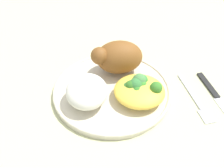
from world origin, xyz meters
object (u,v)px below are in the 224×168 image
plate (112,90)px  fork (196,99)px  mac_cheese_with_broccoli (139,89)px  rice_pile (87,91)px  roasted_chicken (118,57)px  knife (217,96)px

plate → fork: (-0.17, 0.04, -0.00)m
mac_cheese_with_broccoli → fork: bearing=174.8°
rice_pile → roasted_chicken: bearing=-128.8°
rice_pile → fork: rice_pile is taller
roasted_chicken → knife: bearing=155.0°
roasted_chicken → plate: bearing=72.5°
knife → roasted_chicken: bearing=-25.0°
rice_pile → fork: bearing=177.5°
plate → fork: bearing=166.6°
knife → rice_pile: bearing=-1.4°
roasted_chicken → rice_pile: bearing=51.2°
rice_pile → mac_cheese_with_broccoli: size_ratio=0.90×
mac_cheese_with_broccoli → fork: mac_cheese_with_broccoli is taller
plate → fork: plate is taller
plate → fork: size_ratio=1.72×
roasted_chicken → mac_cheese_with_broccoli: size_ratio=1.11×
roasted_chicken → rice_pile: size_ratio=1.23×
roasted_chicken → knife: roasted_chicken is taller
roasted_chicken → fork: size_ratio=0.78×
fork → knife: 0.05m
rice_pile → mac_cheese_with_broccoli: 0.10m
plate → rice_pile: rice_pile is taller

